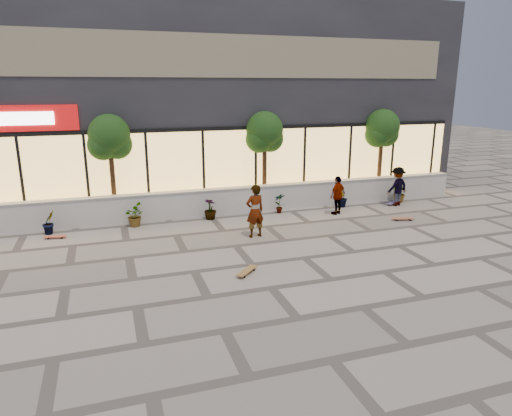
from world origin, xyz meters
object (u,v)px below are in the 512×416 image
object	(u,v)px
tree_mideast	(265,135)
skateboard_center	(247,271)
skater_right_near	(338,195)
tree_east	(382,130)
skater_center	(255,211)
skater_right_far	(397,186)
skateboard_left	(55,237)
tree_midwest	(110,140)
skateboard_right_far	(392,203)
skateboard_right_near	(403,218)

from	to	relation	value
tree_mideast	skateboard_center	world-z (taller)	tree_mideast
skater_right_near	tree_east	bearing A→B (deg)	-173.13
skater_right_near	skater_center	bearing A→B (deg)	-4.13
tree_east	skater_right_near	world-z (taller)	tree_east
skater_center	skater_right_near	xyz separation A→B (m)	(3.93, 1.62, -0.13)
skater_right_far	tree_mideast	bearing A→B (deg)	-31.87
skateboard_left	skater_center	bearing A→B (deg)	-8.09
skateboard_center	tree_midwest	bearing A→B (deg)	71.66
skater_right_near	skateboard_left	bearing A→B (deg)	-27.96
skateboard_left	skateboard_center	bearing A→B (deg)	-34.48
skateboard_right_far	skateboard_left	bearing A→B (deg)	147.91
tree_east	tree_midwest	bearing A→B (deg)	180.00
tree_midwest	skater_center	size ratio (longest dim) A/B	2.20
skateboard_right_near	tree_east	bearing A→B (deg)	87.26
skater_center	skateboard_center	size ratio (longest dim) A/B	2.34
skater_center	skateboard_right_far	distance (m)	7.30
skater_right_near	skateboard_right_near	world-z (taller)	skater_right_near
skateboard_center	skateboard_right_far	size ratio (longest dim) A/B	1.00
skateboard_center	skateboard_left	distance (m)	7.04
tree_east	skater_right_near	distance (m)	4.44
skateboard_left	tree_mideast	bearing A→B (deg)	21.51
skater_center	skateboard_center	world-z (taller)	skater_center
skateboard_right_near	skateboard_right_far	xyz separation A→B (m)	(1.04, 2.19, -0.00)
skater_right_near	skateboard_center	distance (m)	6.87
tree_mideast	skateboard_center	size ratio (longest dim) A/B	5.14
skateboard_right_near	tree_mideast	bearing A→B (deg)	155.27
tree_mideast	skater_center	bearing A→B (deg)	-113.70
skater_center	skater_right_near	distance (m)	4.26
tree_mideast	skateboard_center	distance (m)	7.79
skateboard_center	skateboard_right_near	distance (m)	7.65
tree_midwest	tree_mideast	world-z (taller)	same
skateboard_left	skateboard_right_near	size ratio (longest dim) A/B	0.85
tree_midwest	skateboard_right_far	distance (m)	11.72
tree_mideast	skateboard_right_near	bearing A→B (deg)	-41.12
skateboard_left	skater_right_near	bearing A→B (deg)	6.97
tree_east	skateboard_right_near	bearing A→B (deg)	-109.13
skater_right_near	skateboard_center	size ratio (longest dim) A/B	2.00
skateboard_left	skateboard_right_near	distance (m)	12.34
tree_mideast	skateboard_right_far	world-z (taller)	tree_mideast
skater_center	skater_right_near	bearing A→B (deg)	-168.03
tree_east	skateboard_right_far	xyz separation A→B (m)	(-0.24, -1.50, -2.91)
skater_center	skateboard_right_far	xyz separation A→B (m)	(6.90, 2.24, -0.81)
tree_midwest	tree_east	xyz separation A→B (m)	(11.50, 0.00, 0.00)
tree_midwest	skateboard_center	distance (m)	7.92
skater_right_near	skateboard_right_near	size ratio (longest dim) A/B	1.81
tree_midwest	skateboard_center	size ratio (longest dim) A/B	5.14
skater_right_far	skateboard_right_far	xyz separation A→B (m)	(-0.05, 0.18, -0.74)
skateboard_right_near	skateboard_left	bearing A→B (deg)	-172.10
tree_midwest	skater_center	xyz separation A→B (m)	(4.36, -3.74, -2.09)
tree_east	skater_right_far	bearing A→B (deg)	-96.38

